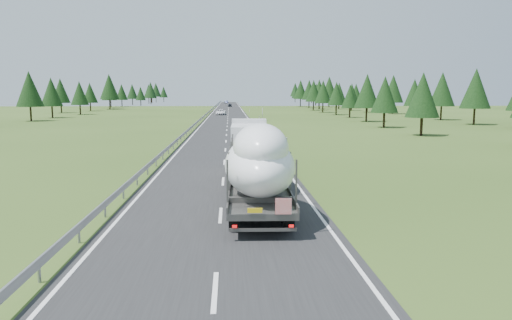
{
  "coord_description": "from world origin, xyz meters",
  "views": [
    {
      "loc": [
        0.46,
        -22.71,
        5.66
      ],
      "look_at": [
        1.87,
        4.0,
        2.07
      ],
      "focal_mm": 35.0,
      "sensor_mm": 36.0,
      "label": 1
    }
  ],
  "objects_px": {
    "distant_car_dark": "(230,105)",
    "distant_car_blue": "(226,102)",
    "highway_sign": "(262,112)",
    "boat_truck": "(255,155)",
    "distant_van": "(221,112)"
  },
  "relations": [
    {
      "from": "boat_truck",
      "to": "distant_van",
      "type": "height_order",
      "value": "boat_truck"
    },
    {
      "from": "highway_sign",
      "to": "boat_truck",
      "type": "xyz_separation_m",
      "value": [
        -5.33,
        -75.46,
        0.46
      ]
    },
    {
      "from": "boat_truck",
      "to": "distant_van",
      "type": "distance_m",
      "value": 104.34
    },
    {
      "from": "distant_car_dark",
      "to": "distant_car_blue",
      "type": "bearing_deg",
      "value": 91.94
    },
    {
      "from": "highway_sign",
      "to": "distant_van",
      "type": "height_order",
      "value": "highway_sign"
    },
    {
      "from": "boat_truck",
      "to": "distant_van",
      "type": "relative_size",
      "value": 3.91
    },
    {
      "from": "distant_van",
      "to": "distant_car_blue",
      "type": "xyz_separation_m",
      "value": [
        0.52,
        145.5,
        0.06
      ]
    },
    {
      "from": "boat_truck",
      "to": "distant_car_dark",
      "type": "bearing_deg",
      "value": 90.42
    },
    {
      "from": "boat_truck",
      "to": "distant_van",
      "type": "xyz_separation_m",
      "value": [
        -3.73,
        104.26,
        -1.56
      ]
    },
    {
      "from": "boat_truck",
      "to": "distant_car_dark",
      "type": "height_order",
      "value": "boat_truck"
    },
    {
      "from": "boat_truck",
      "to": "distant_car_blue",
      "type": "relative_size",
      "value": 4.26
    },
    {
      "from": "highway_sign",
      "to": "distant_car_blue",
      "type": "relative_size",
      "value": 0.55
    },
    {
      "from": "distant_car_dark",
      "to": "distant_van",
      "type": "bearing_deg",
      "value": -91.38
    },
    {
      "from": "distant_car_blue",
      "to": "boat_truck",
      "type": "bearing_deg",
      "value": -94.97
    },
    {
      "from": "distant_car_dark",
      "to": "boat_truck",
      "type": "bearing_deg",
      "value": -89.21
    }
  ]
}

